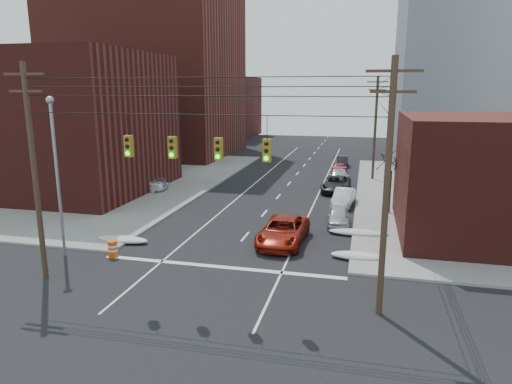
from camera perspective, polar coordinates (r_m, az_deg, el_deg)
The scene contains 28 objects.
ground at distance 20.38m, azimuth -10.38°, elevation -15.92°, with size 160.00×160.00×0.00m, color black.
sidewalk_nw at distance 56.17m, azimuth -24.73°, elevation 1.73°, with size 40.00×40.00×0.15m, color gray.
building_brick_tall at distance 71.76m, azimuth -13.19°, elevation 16.70°, with size 24.00×20.00×30.00m, color maroon.
building_brick_near at distance 48.43m, azimuth -24.37°, elevation 7.86°, with size 20.00×16.00×13.00m, color #521B18.
building_brick_far at distance 96.35m, azimuth -7.01°, elevation 10.49°, with size 22.00×18.00×12.00m, color #521B18.
building_office at distance 62.03m, azimuth 27.85°, elevation 13.94°, with size 22.00×20.00×25.00m, color gray.
building_glass at distance 87.82m, azimuth 24.92°, elevation 12.48°, with size 20.00×18.00×22.00m, color gray.
utility_pole_left at distance 25.35m, azimuth -25.98°, elevation 2.57°, with size 2.20×0.28×11.00m.
utility_pole_right at distance 19.67m, azimuth 16.04°, elevation 0.76°, with size 2.20×0.28×11.00m.
utility_pole_far at distance 50.41m, azimuth 14.69°, elevation 7.91°, with size 2.20×0.28×11.00m.
traffic_signals at distance 20.76m, azimuth -7.63°, elevation 5.63°, with size 17.00×0.42×2.02m.
street_light at distance 28.33m, azimuth -23.70°, elevation 3.23°, with size 0.44×0.44×9.32m.
bare_tree at distance 37.05m, azimuth 16.39°, elevation 0.76°, with size 2.09×2.20×4.93m.
snow_nw at distance 30.83m, azimuth -16.33°, elevation -5.70°, with size 3.50×1.08×0.42m, color silver.
snow_ne at distance 27.45m, azimuth 12.49°, elevation -7.78°, with size 3.00×1.08×0.42m, color silver.
snow_east_far at distance 31.71m, azimuth 12.67°, elevation -4.97°, with size 4.00×1.08×0.42m, color silver.
red_pickup at distance 29.35m, azimuth 3.40°, elevation -4.88°, with size 2.70×5.86×1.63m, color maroon.
parked_car_a at distance 33.63m, azimuth 10.26°, elevation -3.02°, with size 1.58×3.92×1.34m, color #BBBBC0.
parked_car_b at distance 39.40m, azimuth 10.89°, elevation -0.65°, with size 1.50×4.30×1.42m, color white.
parked_car_c at distance 44.57m, azimuth 9.98°, elevation 0.98°, with size 2.46×5.34×1.48m, color black.
parked_car_d at distance 48.32m, azimuth 10.37°, elevation 1.86°, with size 2.03×5.00×1.45m, color #B2B2B7.
parked_car_e at distance 53.19m, azimuth 10.36°, elevation 2.82°, with size 1.63×4.05×1.38m, color maroon.
parked_car_f at distance 59.47m, azimuth 10.72°, elevation 3.80°, with size 1.36×3.89×1.28m, color black.
lot_car_a at distance 44.99m, azimuth -13.72°, elevation 1.00°, with size 1.38×3.96×1.30m, color silver.
lot_car_b at distance 45.51m, azimuth -14.28°, elevation 1.25°, with size 2.54×5.51×1.53m, color #A1A0A5.
lot_car_c at distance 47.55m, azimuth -18.53°, elevation 1.44°, with size 2.09×5.14×1.49m, color black.
lot_car_d at distance 53.34m, azimuth -14.28°, elevation 2.93°, with size 1.86×4.63×1.58m, color #BABABF.
construction_barrel at distance 28.32m, azimuth -17.47°, elevation -6.79°, with size 0.58×0.58×0.99m.
Camera 1 is at (7.53, -16.25, 9.72)m, focal length 32.00 mm.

